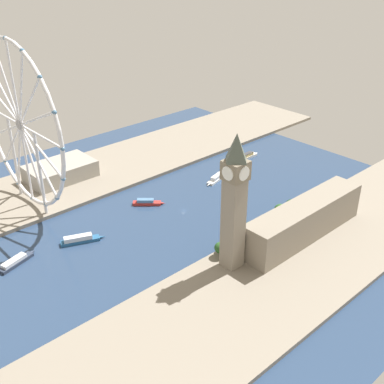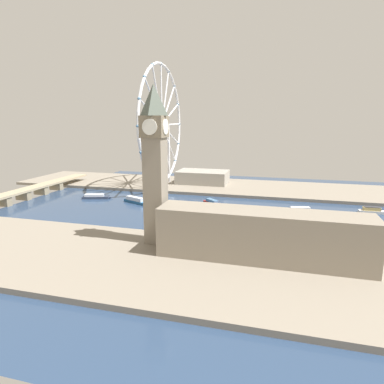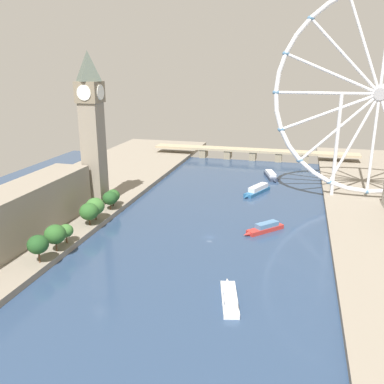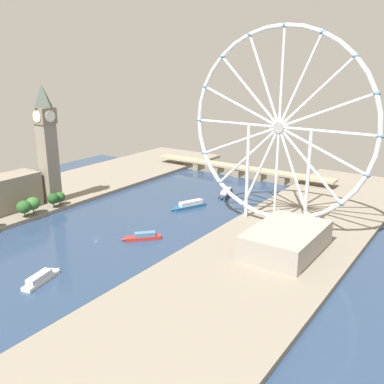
% 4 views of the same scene
% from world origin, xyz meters
% --- Properties ---
extents(ground_plane, '(382.07, 382.07, 0.00)m').
position_xyz_m(ground_plane, '(0.00, 0.00, 0.00)').
color(ground_plane, navy).
extents(riverbank_left, '(90.00, 520.00, 3.00)m').
position_xyz_m(riverbank_left, '(-106.03, 0.00, 1.50)').
color(riverbank_left, gray).
rests_on(riverbank_left, ground_plane).
extents(riverbank_right, '(90.00, 520.00, 3.00)m').
position_xyz_m(riverbank_right, '(106.03, 0.00, 1.50)').
color(riverbank_right, gray).
rests_on(riverbank_right, ground_plane).
extents(clock_tower, '(14.35, 14.35, 92.14)m').
position_xyz_m(clock_tower, '(-79.02, 28.14, 50.97)').
color(clock_tower, gray).
rests_on(clock_tower, riverbank_left).
extents(tree_row_embankment, '(12.12, 88.82, 13.12)m').
position_xyz_m(tree_row_embankment, '(-65.49, -12.51, 10.83)').
color(tree_row_embankment, '#513823').
rests_on(tree_row_embankment, riverbank_left).
extents(ferris_wheel, '(130.69, 3.20, 131.51)m').
position_xyz_m(ferris_wheel, '(88.05, 84.94, 69.50)').
color(ferris_wheel, silver).
rests_on(ferris_wheel, riverbank_right).
extents(riverside_hall, '(36.94, 57.65, 14.37)m').
position_xyz_m(riverside_hall, '(113.75, 45.09, 10.19)').
color(riverside_hall, gray).
rests_on(riverside_hall, riverbank_right).
extents(river_bridge, '(194.07, 15.12, 10.00)m').
position_xyz_m(river_bridge, '(-0.00, 195.51, 7.21)').
color(river_bridge, tan).
rests_on(river_bridge, ground_plane).
extents(tour_boat_0, '(13.48, 29.93, 4.58)m').
position_xyz_m(tour_boat_0, '(22.19, 130.67, 1.97)').
color(tour_boat_0, '#2D384C').
rests_on(tour_boat_0, ground_plane).
extents(tour_boat_1, '(16.55, 31.33, 5.59)m').
position_xyz_m(tour_boat_1, '(15.98, 85.12, 2.40)').
color(tour_boat_1, '#235684').
rests_on(tour_boat_1, ground_plane).
extents(tour_boat_2, '(11.26, 28.31, 4.95)m').
position_xyz_m(tour_boat_2, '(20.81, -58.72, 2.07)').
color(tour_boat_2, white).
rests_on(tour_boat_2, ground_plane).
extents(tour_boat_3, '(20.97, 22.19, 4.93)m').
position_xyz_m(tour_boat_3, '(27.58, 15.20, 2.00)').
color(tour_boat_3, '#B22D28').
rests_on(tour_boat_3, ground_plane).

